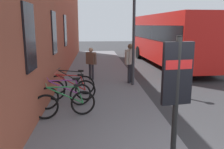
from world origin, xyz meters
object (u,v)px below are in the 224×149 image
object	(u,v)px
bicycle_mid_rack	(65,104)
transit_info_sign	(177,82)
city_bus	(168,37)
bicycle_beside_lamp	(65,95)
street_lamp	(134,18)
bicycle_nearest_sign	(70,89)
pedestrian_by_facade	(130,59)
bicycle_leaning_wall	(72,84)
pedestrian_near_bus	(91,60)

from	to	relation	value
bicycle_mid_rack	transit_info_sign	distance (m)	3.63
city_bus	bicycle_beside_lamp	bearing A→B (deg)	145.11
transit_info_sign	street_lamp	xyz separation A→B (m)	(6.10, -0.23, 1.25)
bicycle_nearest_sign	pedestrian_by_facade	distance (m)	3.47
bicycle_beside_lamp	street_lamp	bearing A→B (deg)	-43.85
bicycle_leaning_wall	street_lamp	bearing A→B (deg)	-63.99
bicycle_beside_lamp	pedestrian_by_facade	distance (m)	4.07
transit_info_sign	street_lamp	bearing A→B (deg)	-2.17
pedestrian_near_bus	pedestrian_by_facade	xyz separation A→B (m)	(-0.76, -1.75, 0.14)
bicycle_beside_lamp	city_bus	xyz separation A→B (m)	(8.48, -5.91, 1.41)
bicycle_mid_rack	bicycle_nearest_sign	xyz separation A→B (m)	(1.54, 0.00, 0.00)
bicycle_beside_lamp	bicycle_nearest_sign	distance (m)	0.73
bicycle_beside_lamp	bicycle_leaning_wall	distance (m)	1.49
pedestrian_near_bus	transit_info_sign	bearing A→B (deg)	-167.61
bicycle_leaning_wall	transit_info_sign	xyz separation A→B (m)	(-4.86, -2.30, 1.21)
bicycle_nearest_sign	pedestrian_by_facade	bearing A→B (deg)	-45.57
bicycle_mid_rack	pedestrian_near_bus	size ratio (longest dim) A/B	1.13
bicycle_mid_rack	transit_info_sign	size ratio (longest dim) A/B	0.72
transit_info_sign	city_bus	size ratio (longest dim) A/B	0.23
bicycle_nearest_sign	pedestrian_near_bus	size ratio (longest dim) A/B	1.16
bicycle_mid_rack	pedestrian_by_facade	xyz separation A→B (m)	(3.92, -2.43, 0.69)
bicycle_beside_lamp	pedestrian_by_facade	xyz separation A→B (m)	(3.11, -2.54, 0.69)
transit_info_sign	pedestrian_by_facade	world-z (taller)	transit_info_sign
bicycle_leaning_wall	pedestrian_by_facade	xyz separation A→B (m)	(1.62, -2.46, 0.69)
pedestrian_near_bus	pedestrian_by_facade	world-z (taller)	pedestrian_by_facade
bicycle_mid_rack	street_lamp	distance (m)	4.99
transit_info_sign	street_lamp	world-z (taller)	street_lamp
city_bus	pedestrian_near_bus	distance (m)	6.95
transit_info_sign	city_bus	bearing A→B (deg)	-16.58
bicycle_beside_lamp	street_lamp	world-z (taller)	street_lamp
bicycle_beside_lamp	city_bus	distance (m)	10.44
bicycle_leaning_wall	bicycle_beside_lamp	bearing A→B (deg)	176.92
bicycle_nearest_sign	transit_info_sign	world-z (taller)	transit_info_sign
bicycle_mid_rack	street_lamp	bearing A→B (deg)	-35.27
bicycle_nearest_sign	bicycle_mid_rack	bearing A→B (deg)	-179.89
bicycle_nearest_sign	bicycle_leaning_wall	bearing A→B (deg)	2.10
bicycle_beside_lamp	street_lamp	size ratio (longest dim) A/B	0.36
bicycle_nearest_sign	street_lamp	distance (m)	4.04
bicycle_leaning_wall	city_bus	world-z (taller)	city_bus
bicycle_leaning_wall	pedestrian_near_bus	xyz separation A→B (m)	(2.38, -0.71, 0.54)
bicycle_beside_lamp	bicycle_leaning_wall	world-z (taller)	same
pedestrian_by_facade	bicycle_beside_lamp	bearing A→B (deg)	140.72
transit_info_sign	pedestrian_by_facade	xyz separation A→B (m)	(6.48, -0.16, -0.52)
bicycle_mid_rack	bicycle_leaning_wall	world-z (taller)	same
bicycle_mid_rack	bicycle_nearest_sign	bearing A→B (deg)	0.11
city_bus	street_lamp	xyz separation A→B (m)	(-5.76, 3.30, 1.05)
bicycle_beside_lamp	bicycle_leaning_wall	bearing A→B (deg)	-3.08
bicycle_nearest_sign	bicycle_leaning_wall	size ratio (longest dim) A/B	1.01
bicycle_nearest_sign	pedestrian_near_bus	xyz separation A→B (m)	(3.14, -0.69, 0.54)
street_lamp	pedestrian_near_bus	bearing A→B (deg)	57.94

